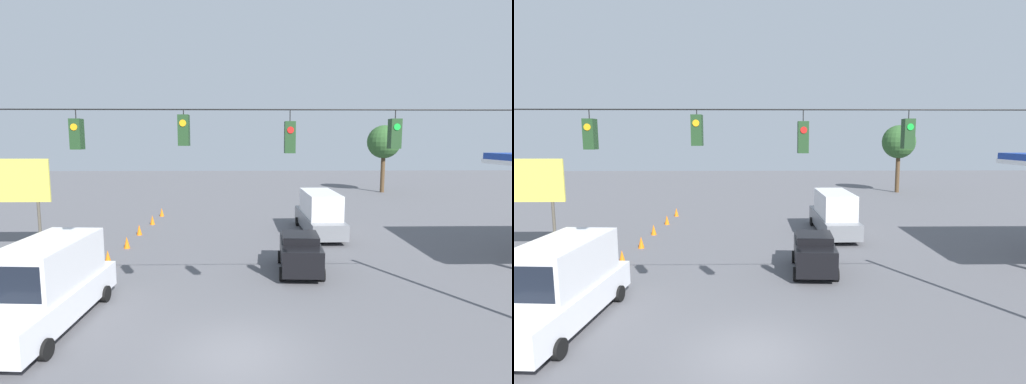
% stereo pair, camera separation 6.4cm
% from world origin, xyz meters
% --- Properties ---
extents(ground_plane, '(140.00, 140.00, 0.00)m').
position_xyz_m(ground_plane, '(0.00, 0.00, 0.00)').
color(ground_plane, '#56565B').
extents(overhead_signal_span, '(21.86, 0.38, 7.88)m').
position_xyz_m(overhead_signal_span, '(0.00, -0.92, 5.11)').
color(overhead_signal_span, '#939399').
rests_on(overhead_signal_span, ground_plane).
extents(sedan_black_crossing_near, '(2.27, 4.25, 1.88)m').
position_xyz_m(sedan_black_crossing_near, '(-2.88, -7.71, 0.98)').
color(sedan_black_crossing_near, black).
rests_on(sedan_black_crossing_near, ground_plane).
extents(box_truck_white_parked_shoulder, '(2.80, 6.70, 2.96)m').
position_xyz_m(box_truck_white_parked_shoulder, '(6.67, -2.30, 1.46)').
color(box_truck_white_parked_shoulder, silver).
rests_on(box_truck_white_parked_shoulder, ground_plane).
extents(box_truck_grey_oncoming_far, '(2.59, 7.55, 2.93)m').
position_xyz_m(box_truck_grey_oncoming_far, '(-5.23, -15.55, 1.44)').
color(box_truck_grey_oncoming_far, slate).
rests_on(box_truck_grey_oncoming_far, ground_plane).
extents(traffic_cone_nearest, '(0.36, 0.36, 0.70)m').
position_xyz_m(traffic_cone_nearest, '(7.18, -6.00, 0.35)').
color(traffic_cone_nearest, orange).
rests_on(traffic_cone_nearest, ground_plane).
extents(traffic_cone_second, '(0.36, 0.36, 0.70)m').
position_xyz_m(traffic_cone_second, '(7.02, -9.15, 0.35)').
color(traffic_cone_second, orange).
rests_on(traffic_cone_second, ground_plane).
extents(traffic_cone_third, '(0.36, 0.36, 0.70)m').
position_xyz_m(traffic_cone_third, '(6.91, -12.09, 0.35)').
color(traffic_cone_third, orange).
rests_on(traffic_cone_third, ground_plane).
extents(traffic_cone_fourth, '(0.36, 0.36, 0.70)m').
position_xyz_m(traffic_cone_fourth, '(7.07, -15.43, 0.35)').
color(traffic_cone_fourth, orange).
rests_on(traffic_cone_fourth, ground_plane).
extents(traffic_cone_fifth, '(0.36, 0.36, 0.70)m').
position_xyz_m(traffic_cone_fifth, '(6.95, -18.73, 0.35)').
color(traffic_cone_fifth, orange).
rests_on(traffic_cone_fifth, ground_plane).
extents(traffic_cone_farthest, '(0.36, 0.36, 0.70)m').
position_xyz_m(traffic_cone_farthest, '(6.94, -22.01, 0.35)').
color(traffic_cone_farthest, orange).
rests_on(traffic_cone_farthest, ground_plane).
extents(roadside_billboard, '(4.71, 0.16, 5.42)m').
position_xyz_m(roadside_billboard, '(12.83, -10.58, 3.96)').
color(roadside_billboard, '#4C473D').
rests_on(roadside_billboard, ground_plane).
extents(tree_horizon_left, '(3.97, 3.97, 8.12)m').
position_xyz_m(tree_horizon_left, '(-16.76, -36.78, 6.06)').
color(tree_horizon_left, '#4C3823').
rests_on(tree_horizon_left, ground_plane).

